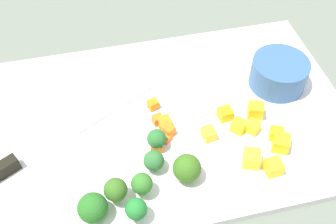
% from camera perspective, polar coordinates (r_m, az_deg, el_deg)
% --- Properties ---
extents(ground_plane, '(4.00, 4.00, 0.00)m').
position_cam_1_polar(ground_plane, '(0.58, 0.00, -1.42)').
color(ground_plane, '#616A5C').
extents(cutting_board, '(0.52, 0.34, 0.01)m').
position_cam_1_polar(cutting_board, '(0.57, 0.00, -1.04)').
color(cutting_board, white).
rests_on(cutting_board, ground_plane).
extents(prep_bowl, '(0.08, 0.08, 0.04)m').
position_cam_1_polar(prep_bowl, '(0.62, 15.55, 5.36)').
color(prep_bowl, '#365C8E').
rests_on(prep_bowl, cutting_board).
extents(chef_knife, '(0.27, 0.16, 0.02)m').
position_cam_1_polar(chef_knife, '(0.55, -18.02, -5.03)').
color(chef_knife, silver).
rests_on(chef_knife, cutting_board).
extents(carrot_dice_0, '(0.02, 0.02, 0.01)m').
position_cam_1_polar(carrot_dice_0, '(0.57, -2.14, 1.07)').
color(carrot_dice_0, orange).
rests_on(carrot_dice_0, cutting_board).
extents(carrot_dice_1, '(0.02, 0.02, 0.01)m').
position_cam_1_polar(carrot_dice_1, '(0.55, -1.49, -1.08)').
color(carrot_dice_1, orange).
rests_on(carrot_dice_1, cutting_board).
extents(carrot_dice_2, '(0.01, 0.01, 0.01)m').
position_cam_1_polar(carrot_dice_2, '(0.54, -0.20, -3.82)').
color(carrot_dice_2, orange).
rests_on(carrot_dice_2, cutting_board).
extents(carrot_dice_3, '(0.02, 0.02, 0.01)m').
position_cam_1_polar(carrot_dice_3, '(0.53, -1.64, -4.80)').
color(carrot_dice_3, orange).
rests_on(carrot_dice_3, cutting_board).
extents(carrot_dice_4, '(0.02, 0.02, 0.01)m').
position_cam_1_polar(carrot_dice_4, '(0.55, -0.51, -1.58)').
color(carrot_dice_4, orange).
rests_on(carrot_dice_4, cutting_board).
extents(carrot_dice_5, '(0.02, 0.02, 0.01)m').
position_cam_1_polar(carrot_dice_5, '(0.54, -0.02, -2.56)').
color(carrot_dice_5, orange).
rests_on(carrot_dice_5, cutting_board).
extents(pepper_dice_0, '(0.02, 0.02, 0.02)m').
position_cam_1_polar(pepper_dice_0, '(0.56, 15.21, -3.03)').
color(pepper_dice_0, yellow).
rests_on(pepper_dice_0, cutting_board).
extents(pepper_dice_1, '(0.02, 0.02, 0.02)m').
position_cam_1_polar(pepper_dice_1, '(0.52, 14.84, -7.63)').
color(pepper_dice_1, yellow).
rests_on(pepper_dice_1, cutting_board).
extents(pepper_dice_2, '(0.03, 0.03, 0.02)m').
position_cam_1_polar(pepper_dice_2, '(0.55, 15.84, -4.28)').
color(pepper_dice_2, yellow).
rests_on(pepper_dice_2, cutting_board).
extents(pepper_dice_3, '(0.02, 0.02, 0.02)m').
position_cam_1_polar(pepper_dice_3, '(0.54, 5.84, -3.11)').
color(pepper_dice_3, yellow).
rests_on(pepper_dice_3, cutting_board).
extents(pepper_dice_4, '(0.02, 0.02, 0.02)m').
position_cam_1_polar(pepper_dice_4, '(0.56, 8.18, -0.27)').
color(pepper_dice_4, yellow).
rests_on(pepper_dice_4, cutting_board).
extents(pepper_dice_5, '(0.03, 0.02, 0.02)m').
position_cam_1_polar(pepper_dice_5, '(0.57, 12.40, 0.23)').
color(pepper_dice_5, yellow).
rests_on(pepper_dice_5, cutting_board).
extents(pepper_dice_6, '(0.03, 0.03, 0.02)m').
position_cam_1_polar(pepper_dice_6, '(0.52, 11.84, -6.54)').
color(pepper_dice_6, yellow).
rests_on(pepper_dice_6, cutting_board).
extents(pepper_dice_7, '(0.03, 0.03, 0.02)m').
position_cam_1_polar(pepper_dice_7, '(0.55, 10.08, -1.99)').
color(pepper_dice_7, yellow).
rests_on(pepper_dice_7, cutting_board).
extents(pepper_dice_8, '(0.02, 0.02, 0.02)m').
position_cam_1_polar(pepper_dice_8, '(0.56, 12.01, -2.15)').
color(pepper_dice_8, yellow).
rests_on(pepper_dice_8, cutting_board).
extents(broccoli_floret_0, '(0.04, 0.04, 0.04)m').
position_cam_1_polar(broccoli_floret_0, '(0.49, 2.16, -8.16)').
color(broccoli_floret_0, '#84B05F').
rests_on(broccoli_floret_0, cutting_board).
extents(broccoli_floret_1, '(0.03, 0.03, 0.04)m').
position_cam_1_polar(broccoli_floret_1, '(0.48, -7.51, -11.00)').
color(broccoli_floret_1, '#95BF67').
rests_on(broccoli_floret_1, cutting_board).
extents(broccoli_floret_2, '(0.03, 0.03, 0.03)m').
position_cam_1_polar(broccoli_floret_2, '(0.50, -2.04, -7.00)').
color(broccoli_floret_2, '#8BC05C').
rests_on(broccoli_floret_2, cutting_board).
extents(broccoli_floret_3, '(0.04, 0.04, 0.04)m').
position_cam_1_polar(broccoli_floret_3, '(0.47, -10.69, -13.34)').
color(broccoli_floret_3, '#8BBB5D').
rests_on(broccoli_floret_3, cutting_board).
extents(broccoli_floret_4, '(0.03, 0.03, 0.03)m').
position_cam_1_polar(broccoli_floret_4, '(0.47, -4.57, -13.71)').
color(broccoli_floret_4, '#82AB67').
rests_on(broccoli_floret_4, cutting_board).
extents(broccoli_floret_5, '(0.03, 0.03, 0.03)m').
position_cam_1_polar(broccoli_floret_5, '(0.48, -3.75, -10.23)').
color(broccoli_floret_5, '#81B261').
rests_on(broccoli_floret_5, cutting_board).
extents(broccoli_floret_6, '(0.03, 0.03, 0.03)m').
position_cam_1_polar(broccoli_floret_6, '(0.52, -1.63, -3.87)').
color(broccoli_floret_6, '#98B365').
rests_on(broccoli_floret_6, cutting_board).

